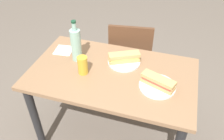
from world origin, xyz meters
TOP-DOWN VIEW (x-y plane):
  - ground_plane at (0.00, 0.00)m, footprint 8.00×8.00m
  - dining_table at (0.00, 0.00)m, footprint 1.19×0.70m
  - chair_far at (0.01, 0.55)m, footprint 0.45×0.45m
  - plate_near at (0.33, -0.06)m, footprint 0.24×0.24m
  - baguette_sandwich_near at (0.33, -0.06)m, footprint 0.24×0.15m
  - knife_near at (0.34, -0.01)m, footprint 0.18×0.04m
  - plate_far at (0.05, 0.14)m, footprint 0.24×0.24m
  - baguette_sandwich_far at (0.05, 0.14)m, footprint 0.24×0.17m
  - knife_far at (0.02, 0.18)m, footprint 0.16×0.10m
  - water_bottle at (-0.30, 0.07)m, footprint 0.08×0.08m
  - beer_glass at (-0.19, -0.06)m, footprint 0.07×0.07m
  - paper_napkin at (-0.45, 0.15)m, footprint 0.16×0.16m

SIDE VIEW (x-z plane):
  - ground_plane at x=0.00m, z-range 0.00..0.00m
  - chair_far at x=0.01m, z-range 0.06..0.93m
  - dining_table at x=0.00m, z-range 0.24..0.97m
  - paper_napkin at x=-0.45m, z-range 0.72..0.73m
  - plate_near at x=0.33m, z-range 0.72..0.74m
  - plate_far at x=0.05m, z-range 0.72..0.74m
  - knife_near at x=0.34m, z-range 0.74..0.75m
  - knife_far at x=0.02m, z-range 0.74..0.75m
  - baguette_sandwich_near at x=0.33m, z-range 0.74..0.81m
  - baguette_sandwich_far at x=0.05m, z-range 0.74..0.81m
  - beer_glass at x=-0.19m, z-range 0.72..0.86m
  - water_bottle at x=-0.30m, z-range 0.69..1.02m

